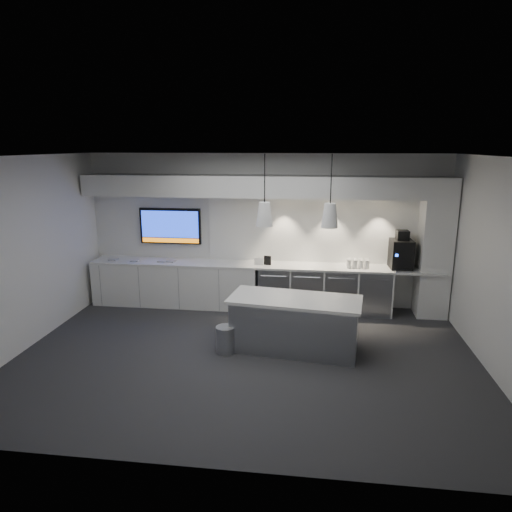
# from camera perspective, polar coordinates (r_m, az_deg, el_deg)

# --- Properties ---
(floor) EXTENTS (7.00, 7.00, 0.00)m
(floor) POSITION_cam_1_polar(r_m,az_deg,el_deg) (7.14, -1.25, -12.47)
(floor) COLOR #2C2C2E
(floor) RESTS_ON ground
(ceiling) EXTENTS (7.00, 7.00, 0.00)m
(ceiling) POSITION_cam_1_polar(r_m,az_deg,el_deg) (6.41, -1.39, 12.35)
(ceiling) COLOR black
(ceiling) RESTS_ON wall_back
(wall_back) EXTENTS (7.00, 0.00, 7.00)m
(wall_back) POSITION_cam_1_polar(r_m,az_deg,el_deg) (9.04, 1.03, 3.19)
(wall_back) COLOR white
(wall_back) RESTS_ON floor
(wall_front) EXTENTS (7.00, 0.00, 7.00)m
(wall_front) POSITION_cam_1_polar(r_m,az_deg,el_deg) (4.29, -6.31, -9.06)
(wall_front) COLOR white
(wall_front) RESTS_ON floor
(wall_left) EXTENTS (0.00, 7.00, 7.00)m
(wall_left) POSITION_cam_1_polar(r_m,az_deg,el_deg) (7.92, -27.23, 0.13)
(wall_left) COLOR white
(wall_left) RESTS_ON floor
(wall_right) EXTENTS (0.00, 7.00, 7.00)m
(wall_right) POSITION_cam_1_polar(r_m,az_deg,el_deg) (7.03, 28.21, -1.55)
(wall_right) COLOR white
(wall_right) RESTS_ON floor
(back_counter) EXTENTS (6.80, 0.65, 0.04)m
(back_counter) POSITION_cam_1_polar(r_m,az_deg,el_deg) (8.86, 0.78, -1.13)
(back_counter) COLOR white
(back_counter) RESTS_ON left_base_cabinets
(left_base_cabinets) EXTENTS (3.30, 0.63, 0.86)m
(left_base_cabinets) POSITION_cam_1_polar(r_m,az_deg,el_deg) (9.34, -9.98, -3.44)
(left_base_cabinets) COLOR white
(left_base_cabinets) RESTS_ON floor
(fridge_unit_a) EXTENTS (0.60, 0.61, 0.85)m
(fridge_unit_a) POSITION_cam_1_polar(r_m,az_deg,el_deg) (8.97, 2.36, -3.99)
(fridge_unit_a) COLOR #9CA0A5
(fridge_unit_a) RESTS_ON floor
(fridge_unit_b) EXTENTS (0.60, 0.61, 0.85)m
(fridge_unit_b) POSITION_cam_1_polar(r_m,az_deg,el_deg) (8.94, 6.40, -4.13)
(fridge_unit_b) COLOR #9CA0A5
(fridge_unit_b) RESTS_ON floor
(fridge_unit_c) EXTENTS (0.60, 0.61, 0.85)m
(fridge_unit_c) POSITION_cam_1_polar(r_m,az_deg,el_deg) (8.96, 10.44, -4.24)
(fridge_unit_c) COLOR #9CA0A5
(fridge_unit_c) RESTS_ON floor
(fridge_unit_d) EXTENTS (0.60, 0.61, 0.85)m
(fridge_unit_d) POSITION_cam_1_polar(r_m,az_deg,el_deg) (9.02, 14.45, -4.33)
(fridge_unit_d) COLOR #9CA0A5
(fridge_unit_d) RESTS_ON floor
(backsplash) EXTENTS (4.60, 0.03, 1.30)m
(backsplash) POSITION_cam_1_polar(r_m,az_deg,el_deg) (8.97, 8.67, 3.27)
(backsplash) COLOR white
(backsplash) RESTS_ON wall_back
(soffit) EXTENTS (6.90, 0.60, 0.40)m
(soffit) POSITION_cam_1_polar(r_m,az_deg,el_deg) (8.62, 0.83, 8.72)
(soffit) COLOR white
(soffit) RESTS_ON wall_back
(column) EXTENTS (0.55, 0.55, 2.60)m
(column) POSITION_cam_1_polar(r_m,az_deg,el_deg) (9.02, 21.45, 0.91)
(column) COLOR white
(column) RESTS_ON floor
(wall_tv) EXTENTS (1.25, 0.07, 0.72)m
(wall_tv) POSITION_cam_1_polar(r_m,az_deg,el_deg) (9.37, -10.66, 3.71)
(wall_tv) COLOR black
(wall_tv) RESTS_ON wall_back
(island) EXTENTS (2.11, 1.12, 0.86)m
(island) POSITION_cam_1_polar(r_m,az_deg,el_deg) (7.23, 4.84, -8.45)
(island) COLOR #9CA0A5
(island) RESTS_ON floor
(bin) EXTENTS (0.35, 0.35, 0.42)m
(bin) POSITION_cam_1_polar(r_m,az_deg,el_deg) (7.21, -3.82, -10.38)
(bin) COLOR #9CA0A5
(bin) RESTS_ON floor
(coffee_machine) EXTENTS (0.41, 0.58, 0.72)m
(coffee_machine) POSITION_cam_1_polar(r_m,az_deg,el_deg) (8.92, 17.69, 0.38)
(coffee_machine) COLOR black
(coffee_machine) RESTS_ON back_counter
(sign_black) EXTENTS (0.14, 0.05, 0.18)m
(sign_black) POSITION_cam_1_polar(r_m,az_deg,el_deg) (8.77, 1.45, -0.55)
(sign_black) COLOR black
(sign_black) RESTS_ON back_counter
(sign_white) EXTENTS (0.18, 0.05, 0.14)m
(sign_white) POSITION_cam_1_polar(r_m,az_deg,el_deg) (8.78, 0.36, -0.67)
(sign_white) COLOR white
(sign_white) RESTS_ON back_counter
(cup_cluster) EXTENTS (0.41, 0.19, 0.16)m
(cup_cluster) POSITION_cam_1_polar(r_m,az_deg,el_deg) (8.78, 12.61, -0.93)
(cup_cluster) COLOR silver
(cup_cluster) RESTS_ON back_counter
(tray_a) EXTENTS (0.16, 0.16, 0.02)m
(tray_a) POSITION_cam_1_polar(r_m,az_deg,el_deg) (9.58, -17.38, -0.44)
(tray_a) COLOR #A7A7A7
(tray_a) RESTS_ON back_counter
(tray_b) EXTENTS (0.17, 0.17, 0.02)m
(tray_b) POSITION_cam_1_polar(r_m,az_deg,el_deg) (9.39, -14.90, -0.55)
(tray_b) COLOR #A7A7A7
(tray_b) RESTS_ON back_counter
(tray_c) EXTENTS (0.16, 0.16, 0.02)m
(tray_c) POSITION_cam_1_polar(r_m,az_deg,el_deg) (9.23, -11.67, -0.61)
(tray_c) COLOR #A7A7A7
(tray_c) RESTS_ON back_counter
(tray_d) EXTENTS (0.18, 0.18, 0.02)m
(tray_d) POSITION_cam_1_polar(r_m,az_deg,el_deg) (9.19, -10.58, -0.62)
(tray_d) COLOR #A7A7A7
(tray_d) RESTS_ON back_counter
(pendant_left) EXTENTS (0.25, 0.25, 1.06)m
(pendant_left) POSITION_cam_1_polar(r_m,az_deg,el_deg) (6.80, 1.07, 5.28)
(pendant_left) COLOR white
(pendant_left) RESTS_ON ceiling
(pendant_right) EXTENTS (0.25, 0.25, 1.06)m
(pendant_right) POSITION_cam_1_polar(r_m,az_deg,el_deg) (6.77, 9.21, 5.06)
(pendant_right) COLOR white
(pendant_right) RESTS_ON ceiling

